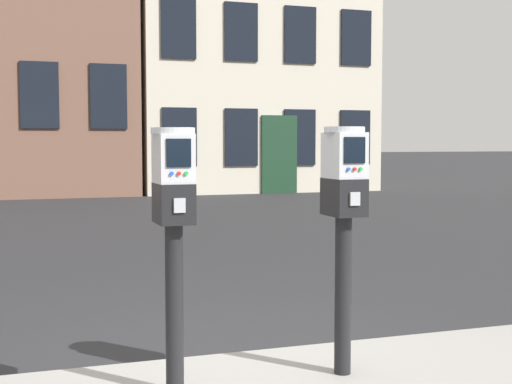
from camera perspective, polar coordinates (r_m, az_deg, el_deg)
name	(u,v)px	position (r m, az deg, el deg)	size (l,w,h in m)	color
parking_meter_near_kerb	(174,211)	(3.48, -6.71, -1.58)	(0.22, 0.25, 1.33)	black
parking_meter_twin_adjacent	(344,205)	(3.77, 7.16, -1.03)	(0.22, 0.25, 1.34)	black
townhouse_cream_stone	(240,5)	(21.84, -1.30, 14.96)	(6.66, 5.65, 11.00)	beige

